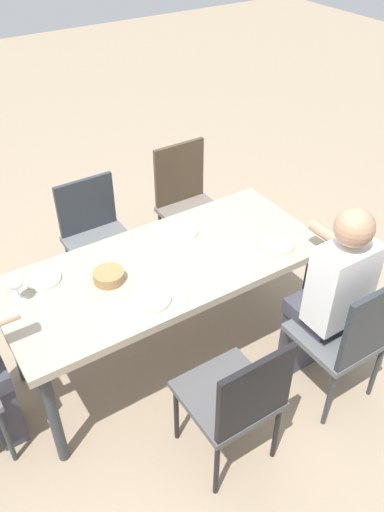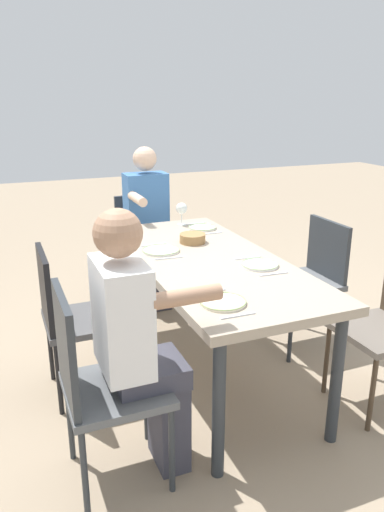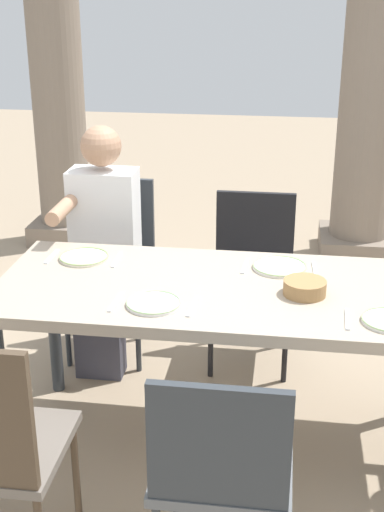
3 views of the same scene
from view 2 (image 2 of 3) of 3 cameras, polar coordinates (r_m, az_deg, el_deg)
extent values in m
plane|color=gray|center=(3.26, 1.71, -13.14)|extent=(16.00, 16.00, 0.00)
cube|color=tan|center=(2.94, 1.84, -0.67)|extent=(1.87, 0.80, 0.05)
cylinder|color=#2D3338|center=(2.30, 3.12, -17.31)|extent=(0.06, 0.06, 0.72)
cylinder|color=#2D3338|center=(3.74, -8.10, -2.91)|extent=(0.06, 0.06, 0.72)
cylinder|color=#2D3338|center=(2.60, 16.45, -13.53)|extent=(0.06, 0.06, 0.72)
cylinder|color=#2D3338|center=(3.93, 1.02, -1.67)|extent=(0.06, 0.06, 0.72)
cube|color=#5B5E61|center=(2.27, -8.82, -15.12)|extent=(0.44, 0.44, 0.04)
cube|color=#2D3338|center=(2.12, -14.48, -10.47)|extent=(0.42, 0.03, 0.48)
cylinder|color=#2D3338|center=(2.30, -2.36, -21.62)|extent=(0.03, 0.03, 0.44)
cylinder|color=#2D3338|center=(2.59, -5.35, -16.56)|extent=(0.03, 0.03, 0.44)
cylinder|color=#2D3338|center=(2.24, -12.39, -23.54)|extent=(0.03, 0.03, 0.44)
cylinder|color=#2D3338|center=(2.53, -14.01, -18.02)|extent=(0.03, 0.03, 0.44)
cube|color=#6A6158|center=(2.92, 21.04, -8.17)|extent=(0.44, 0.44, 0.04)
cylinder|color=#473828|center=(3.04, 15.38, -11.54)|extent=(0.03, 0.03, 0.44)
cylinder|color=#473828|center=(2.80, 20.20, -14.87)|extent=(0.03, 0.03, 0.44)
cylinder|color=#473828|center=(3.27, 20.79, -9.93)|extent=(0.03, 0.03, 0.44)
cube|color=#4F4F50|center=(2.93, -12.40, -7.30)|extent=(0.44, 0.44, 0.04)
cube|color=black|center=(2.82, -16.70, -3.83)|extent=(0.42, 0.03, 0.44)
cylinder|color=black|center=(2.90, -7.61, -12.51)|extent=(0.03, 0.03, 0.44)
cylinder|color=black|center=(3.23, -9.38, -9.26)|extent=(0.03, 0.03, 0.44)
cylinder|color=black|center=(2.85, -15.22, -13.67)|extent=(0.03, 0.03, 0.44)
cylinder|color=black|center=(3.18, -16.15, -10.21)|extent=(0.03, 0.03, 0.44)
cube|color=#5B5E61|center=(3.45, 12.58, -3.01)|extent=(0.44, 0.44, 0.04)
cube|color=#2D3338|center=(3.50, 15.52, 0.65)|extent=(0.42, 0.03, 0.42)
cylinder|color=#2D3338|center=(3.59, 8.09, -6.09)|extent=(0.03, 0.03, 0.45)
cylinder|color=#2D3338|center=(3.30, 11.40, -8.55)|extent=(0.03, 0.03, 0.45)
cylinder|color=#2D3338|center=(3.79, 13.09, -5.10)|extent=(0.03, 0.03, 0.45)
cylinder|color=#2D3338|center=(3.51, 16.64, -7.30)|extent=(0.03, 0.03, 0.45)
cube|color=#5B5E61|center=(4.17, -5.33, 0.84)|extent=(0.44, 0.44, 0.04)
cube|color=#2D3338|center=(4.30, -6.20, 4.30)|extent=(0.03, 0.42, 0.43)
cylinder|color=#2D3338|center=(4.03, -7.02, -3.44)|extent=(0.03, 0.03, 0.44)
cylinder|color=#2D3338|center=(4.13, -1.93, -2.73)|extent=(0.03, 0.03, 0.44)
cylinder|color=#2D3338|center=(4.37, -8.35, -1.72)|extent=(0.03, 0.03, 0.44)
cylinder|color=#2D3338|center=(4.47, -3.63, -1.11)|extent=(0.03, 0.03, 0.44)
cube|color=#3F3F4C|center=(4.03, -4.27, -3.13)|extent=(0.14, 0.24, 0.46)
cube|color=#3F3F4C|center=(4.02, -4.76, 1.02)|extent=(0.32, 0.28, 0.10)
cube|color=#3F72B2|center=(4.04, -5.36, 5.78)|extent=(0.20, 0.34, 0.54)
sphere|color=beige|center=(3.98, -5.52, 11.20)|extent=(0.19, 0.19, 0.19)
cylinder|color=beige|center=(3.76, -6.38, 6.64)|extent=(0.30, 0.07, 0.07)
cube|color=#3F3F4C|center=(2.45, -2.76, -18.47)|extent=(0.24, 0.14, 0.46)
cube|color=#3F3F4C|center=(2.27, -5.06, -13.26)|extent=(0.28, 0.32, 0.10)
cube|color=white|center=(2.11, -8.16, -6.96)|extent=(0.34, 0.20, 0.49)
sphere|color=tan|center=(1.98, -8.62, 2.63)|extent=(0.20, 0.20, 0.20)
cylinder|color=tan|center=(2.01, -0.63, -4.74)|extent=(0.07, 0.30, 0.07)
cylinder|color=silver|center=(2.30, 3.62, -5.39)|extent=(0.22, 0.22, 0.01)
torus|color=#A0BE77|center=(2.30, 3.62, -5.23)|extent=(0.22, 0.22, 0.01)
cube|color=silver|center=(2.18, 5.34, -6.91)|extent=(0.02, 0.17, 0.01)
cube|color=silver|center=(2.43, 2.08, -4.15)|extent=(0.02, 0.17, 0.01)
cylinder|color=white|center=(2.82, 7.89, -1.04)|extent=(0.21, 0.21, 0.01)
torus|color=#A9CD91|center=(2.81, 7.90, -0.91)|extent=(0.21, 0.21, 0.01)
cube|color=silver|center=(2.70, 9.47, -2.07)|extent=(0.03, 0.17, 0.01)
cube|color=silver|center=(2.94, 6.44, -0.21)|extent=(0.03, 0.17, 0.01)
cylinder|color=white|center=(3.06, -3.64, 0.64)|extent=(0.23, 0.23, 0.01)
torus|color=#A4C786|center=(3.05, -3.64, 0.76)|extent=(0.23, 0.23, 0.01)
cube|color=silver|center=(2.92, -2.70, -0.24)|extent=(0.03, 0.17, 0.01)
cube|color=silver|center=(3.19, -4.51, 1.34)|extent=(0.02, 0.17, 0.01)
cylinder|color=white|center=(3.58, 1.21, 3.30)|extent=(0.20, 0.20, 0.01)
torus|color=#A4C786|center=(3.58, 1.21, 3.41)|extent=(0.20, 0.20, 0.01)
cylinder|color=white|center=(3.68, -1.19, 3.67)|extent=(0.06, 0.06, 0.00)
cylinder|color=white|center=(3.67, -1.20, 4.35)|extent=(0.01, 0.01, 0.09)
sphere|color=white|center=(3.65, -1.21, 5.58)|extent=(0.08, 0.08, 0.08)
cube|color=silver|center=(3.45, 2.20, 2.65)|extent=(0.02, 0.17, 0.01)
cube|color=silver|center=(3.71, 0.29, 3.80)|extent=(0.02, 0.17, 0.01)
cylinder|color=#9E7547|center=(3.23, 0.06, 2.07)|extent=(0.17, 0.17, 0.06)
camera|label=1|loc=(3.87, -40.04, 28.06)|focal=36.38mm
camera|label=3|loc=(4.65, 32.96, 18.47)|focal=48.94mm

